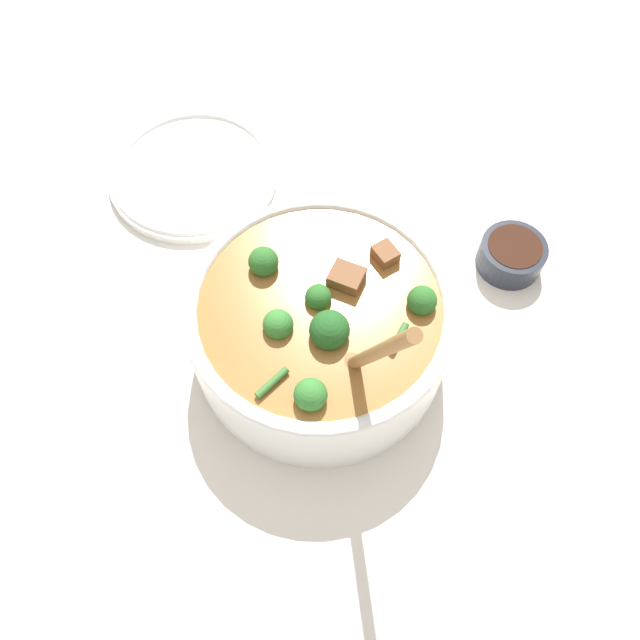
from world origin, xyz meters
name	(u,v)px	position (x,y,z in m)	size (l,w,h in m)	color
ground_plane	(320,348)	(0.00, 0.00, 0.00)	(4.00, 4.00, 0.00)	silver
stew_bowl	(320,324)	(0.00, 0.00, 0.06)	(0.28, 0.28, 0.27)	white
condiment_bowl	(512,254)	(0.05, -0.25, 0.02)	(0.08, 0.08, 0.04)	#232833
empty_plate	(194,172)	(0.29, 0.10, 0.01)	(0.22, 0.22, 0.02)	white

